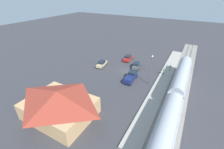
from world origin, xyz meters
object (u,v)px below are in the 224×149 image
Objects in this scene: pickup_navy at (131,77)px; light_pole_near_platform at (151,67)px; sedan_tan at (102,64)px; station_building at (59,103)px; pedestrian_on_platform at (170,67)px; sedan_charcoal at (136,65)px; pedestrian_waiting_far at (164,71)px; sedan_red at (128,58)px; passenger_train at (174,101)px.

light_pole_near_platform is (-4.65, -0.43, 3.80)m from pickup_navy.
sedan_tan is 11.55m from pickup_navy.
station_building is 31.51m from pedestrian_on_platform.
light_pole_near_platform is at bearing 130.10° from sedan_charcoal.
pickup_navy reaches higher than sedan_charcoal.
pedestrian_waiting_far is 7.69m from light_pole_near_platform.
station_building is at bearing 69.82° from pickup_navy.
pedestrian_on_platform is 1.00× the size of pedestrian_waiting_far.
pedestrian_on_platform reaches higher than sedan_red.
sedan_charcoal is at bearing -49.90° from light_pole_near_platform.
pickup_navy is at bearing 52.37° from pedestrian_on_platform.
light_pole_near_platform is (-10.40, 11.07, 3.95)m from sedan_red.
pedestrian_on_platform and pedestrian_waiting_far have the same top height.
passenger_train is 25.61m from sedan_red.
passenger_train is 21.09× the size of pedestrian_on_platform.
sedan_charcoal is 0.88× the size of pickup_navy.
passenger_train is at bearing 101.64° from pedestrian_on_platform.
passenger_train reaches higher than pedestrian_waiting_far.
pickup_navy is (6.74, 6.92, -0.25)m from pedestrian_waiting_far.
station_building is 2.33× the size of pickup_navy.
light_pole_near_platform reaches higher than pedestrian_on_platform.
pedestrian_waiting_far is 0.32× the size of pickup_navy.
sedan_red is at bearing -123.31° from sedan_tan.
station_building is 2.80× the size of sedan_red.
sedan_red is (5.75, -11.50, -0.15)m from pickup_navy.
sedan_red is (13.58, -1.34, -0.40)m from pedestrian_on_platform.
station_building reaches higher than sedan_tan.
pedestrian_on_platform is at bearing 174.39° from sedan_red.
sedan_tan is (18.84, 6.66, -0.40)m from pedestrian_on_platform.
passenger_train is 21.09× the size of pedestrian_waiting_far.
sedan_red is 15.69m from light_pole_near_platform.
sedan_tan is 0.86× the size of pickup_navy.
pickup_navy reaches higher than pedestrian_waiting_far.
station_building is at bearing 62.80° from pedestrian_on_platform.
station_building reaches higher than pickup_navy.
pedestrian_on_platform is at bearing -78.36° from passenger_train.
station_building is at bearing 101.78° from sedan_tan.
pedestrian_on_platform is 0.38× the size of sedan_red.
passenger_train is 19.68m from sedan_charcoal.
station_building reaches higher than sedan_charcoal.
sedan_red is at bearing -20.14° from pedestrian_waiting_far.
sedan_tan is 0.61× the size of light_pole_near_platform.
station_building is at bearing 78.27° from sedan_charcoal.
sedan_tan is at bearing 19.46° from pedestrian_on_platform.
pickup_navy is 6.02m from light_pole_near_platform.
pickup_navy reaches higher than sedan_tan.
sedan_charcoal is (-5.26, -25.32, -1.90)m from station_building.
sedan_red is at bearing -41.99° from sedan_charcoal.
sedan_red is at bearing -46.79° from light_pole_near_platform.
station_building is 2.66× the size of sedan_charcoal.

